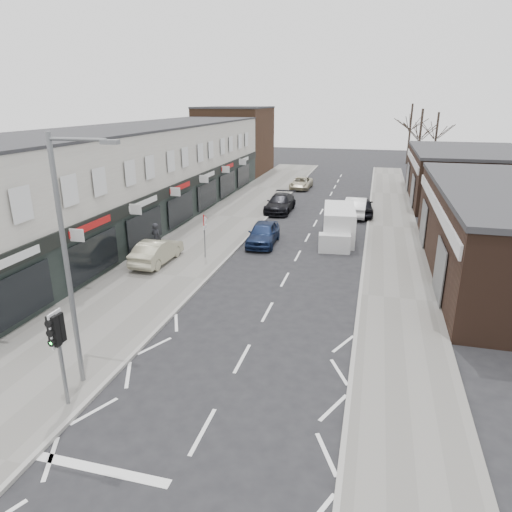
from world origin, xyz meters
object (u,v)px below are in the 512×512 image
Objects in this scene: parked_car_left_c at (301,183)px; parked_car_right_a at (356,207)px; parked_car_left_a at (263,233)px; parked_car_right_b at (361,206)px; street_lamp at (70,252)px; parked_car_left_b at (280,203)px; white_van at (338,225)px; traffic_light at (57,337)px; warning_sign at (205,223)px; pedestrian at (156,239)px; sedan_on_pavement at (157,251)px.

parked_car_right_a is at bearing -59.39° from parked_car_left_c.
parked_car_right_b reaches higher than parked_car_left_a.
parked_car_left_c is at bearing 88.25° from street_lamp.
parked_car_left_b is at bearing -1.34° from parked_car_right_b.
traffic_light is at bearing -113.72° from white_van.
warning_sign is 1.39× the size of pedestrian.
traffic_light is at bearing -92.17° from parked_car_left_b.
parked_car_left_c is at bearing 101.03° from white_van.
traffic_light is 0.72× the size of parked_car_left_a.
white_van reaches higher than parked_car_right_a.
street_lamp reaches higher than pedestrian.
parked_car_left_b is (-0.81, 9.31, -0.01)m from parked_car_left_a.
sedan_on_pavement is 0.95× the size of parked_car_left_c.
white_van is (7.22, 5.87, -1.16)m from warning_sign.
pedestrian is 17.79m from parked_car_right_b.
warning_sign is 0.65× the size of sedan_on_pavement.
pedestrian is (-10.27, -6.05, 0.05)m from white_van.
sedan_on_pavement reaches higher than parked_car_left_c.
parked_car_left_a is 20.22m from parked_car_left_c.
parked_car_left_c is 0.93× the size of parked_car_right_a.
parked_car_left_b is (1.00, 27.10, -1.69)m from traffic_light.
street_lamp is 1.37× the size of white_van.
parked_car_right_b is (1.19, 7.55, -0.25)m from white_van.
parked_car_left_b is 1.07× the size of parked_car_right_a.
parked_car_right_a is at bearing 78.01° from white_van.
warning_sign is 4.79m from parked_car_left_a.
parked_car_left_b is at bearing 1.15° from parked_car_right_a.
traffic_light reaches higher than parked_car_left_a.
parked_car_left_a is at bearing 54.53° from parked_car_right_b.
parked_car_left_a is (5.62, 3.96, -0.35)m from pedestrian.
parked_car_left_a is 0.93× the size of parked_car_right_b.
parked_car_right_b is (5.84, 9.65, 0.05)m from parked_car_left_a.
traffic_light is 0.67× the size of parked_car_right_b.
warning_sign is at bearing -93.54° from parked_car_left_c.
sedan_on_pavement is at bearing 55.49° from parked_car_right_a.
warning_sign is 24.10m from parked_car_left_c.
parked_car_left_b is at bearing -104.63° from sedan_on_pavement.
pedestrian is 17.31m from parked_car_right_a.
parked_car_left_c is (1.76, 23.98, -1.59)m from warning_sign.
traffic_light is 20.95m from white_van.
sedan_on_pavement is (-2.35, -1.57, -1.40)m from warning_sign.
street_lamp reaches higher than parked_car_right_b.
traffic_light is at bearing -90.85° from parked_car_left_c.
pedestrian is 0.45× the size of parked_car_left_a.
parked_car_right_a is (0.80, 7.26, -0.27)m from white_van.
street_lamp is (-0.13, 1.22, 2.20)m from traffic_light.
parked_car_left_c is (-0.81, 20.21, -0.13)m from parked_car_left_a.
street_lamp is 1.72× the size of parked_car_right_b.
warning_sign is 15.45m from parked_car_right_a.
traffic_light is 0.53× the size of white_van.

